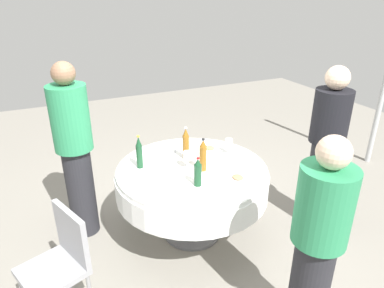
{
  "coord_description": "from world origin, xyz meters",
  "views": [
    {
      "loc": [
        -2.58,
        1.18,
        2.25
      ],
      "look_at": [
        0.0,
        0.0,
        0.98
      ],
      "focal_mm": 32.54,
      "sensor_mm": 36.0,
      "label": 1
    }
  ],
  "objects_px": {
    "person_left": "(317,243)",
    "bottle_amber_west": "(186,144)",
    "dining_table": "(192,182)",
    "person_west": "(326,147)",
    "plate_south": "(210,149)",
    "bottle_dark_green_left": "(198,173)",
    "wine_glass_inner": "(229,143)",
    "bottle_dark_green_far": "(139,153)",
    "person_right": "(75,150)",
    "wine_glass_far": "(187,156)",
    "plate_outer": "(238,179)",
    "chair_front": "(61,258)",
    "bottle_amber_right": "(203,156)"
  },
  "relations": [
    {
      "from": "bottle_dark_green_far",
      "to": "wine_glass_inner",
      "type": "xyz_separation_m",
      "value": [
        -0.08,
        -0.89,
        -0.04
      ]
    },
    {
      "from": "plate_south",
      "to": "person_west",
      "type": "bearing_deg",
      "value": -124.1
    },
    {
      "from": "bottle_dark_green_far",
      "to": "plate_outer",
      "type": "relative_size",
      "value": 1.39
    },
    {
      "from": "person_left",
      "to": "bottle_dark_green_far",
      "type": "bearing_deg",
      "value": -76.76
    },
    {
      "from": "person_west",
      "to": "bottle_amber_west",
      "type": "bearing_deg",
      "value": -98.33
    },
    {
      "from": "person_left",
      "to": "bottle_amber_west",
      "type": "bearing_deg",
      "value": -92.29
    },
    {
      "from": "wine_glass_inner",
      "to": "plate_south",
      "type": "bearing_deg",
      "value": 42.62
    },
    {
      "from": "plate_outer",
      "to": "person_right",
      "type": "relative_size",
      "value": 0.13
    },
    {
      "from": "chair_front",
      "to": "wine_glass_inner",
      "type": "bearing_deg",
      "value": -91.46
    },
    {
      "from": "person_right",
      "to": "person_left",
      "type": "relative_size",
      "value": 1.12
    },
    {
      "from": "person_left",
      "to": "person_west",
      "type": "bearing_deg",
      "value": -146.65
    },
    {
      "from": "wine_glass_far",
      "to": "person_right",
      "type": "xyz_separation_m",
      "value": [
        0.47,
        0.92,
        0.04
      ]
    },
    {
      "from": "bottle_dark_green_left",
      "to": "wine_glass_inner",
      "type": "distance_m",
      "value": 0.69
    },
    {
      "from": "bottle_dark_green_far",
      "to": "plate_outer",
      "type": "distance_m",
      "value": 0.91
    },
    {
      "from": "dining_table",
      "to": "bottle_dark_green_left",
      "type": "relative_size",
      "value": 5.5
    },
    {
      "from": "wine_glass_inner",
      "to": "dining_table",
      "type": "bearing_deg",
      "value": 105.35
    },
    {
      "from": "bottle_amber_west",
      "to": "chair_front",
      "type": "bearing_deg",
      "value": 117.91
    },
    {
      "from": "plate_outer",
      "to": "person_left",
      "type": "xyz_separation_m",
      "value": [
        -0.96,
        0.01,
        0.04
      ]
    },
    {
      "from": "dining_table",
      "to": "wine_glass_inner",
      "type": "height_order",
      "value": "wine_glass_inner"
    },
    {
      "from": "dining_table",
      "to": "person_west",
      "type": "relative_size",
      "value": 0.87
    },
    {
      "from": "dining_table",
      "to": "bottle_dark_green_left",
      "type": "height_order",
      "value": "bottle_dark_green_left"
    },
    {
      "from": "bottle_amber_right",
      "to": "wine_glass_inner",
      "type": "bearing_deg",
      "value": -61.8
    },
    {
      "from": "bottle_amber_right",
      "to": "bottle_dark_green_far",
      "type": "height_order",
      "value": "bottle_dark_green_far"
    },
    {
      "from": "plate_south",
      "to": "person_right",
      "type": "distance_m",
      "value": 1.31
    },
    {
      "from": "person_right",
      "to": "wine_glass_inner",
      "type": "bearing_deg",
      "value": -77.32
    },
    {
      "from": "person_right",
      "to": "chair_front",
      "type": "bearing_deg",
      "value": -168.63
    },
    {
      "from": "plate_south",
      "to": "person_left",
      "type": "bearing_deg",
      "value": 177.56
    },
    {
      "from": "person_right",
      "to": "bottle_dark_green_left",
      "type": "bearing_deg",
      "value": -105.14
    },
    {
      "from": "dining_table",
      "to": "bottle_dark_green_far",
      "type": "distance_m",
      "value": 0.56
    },
    {
      "from": "bottle_dark_green_left",
      "to": "wine_glass_far",
      "type": "xyz_separation_m",
      "value": [
        0.32,
        -0.04,
        -0.0
      ]
    },
    {
      "from": "bottle_dark_green_far",
      "to": "plate_south",
      "type": "distance_m",
      "value": 0.77
    },
    {
      "from": "dining_table",
      "to": "person_left",
      "type": "height_order",
      "value": "person_left"
    },
    {
      "from": "bottle_amber_right",
      "to": "bottle_dark_green_left",
      "type": "height_order",
      "value": "bottle_amber_right"
    },
    {
      "from": "wine_glass_inner",
      "to": "person_west",
      "type": "relative_size",
      "value": 0.09
    },
    {
      "from": "bottle_dark_green_left",
      "to": "dining_table",
      "type": "bearing_deg",
      "value": -15.76
    },
    {
      "from": "dining_table",
      "to": "bottle_dark_green_left",
      "type": "xyz_separation_m",
      "value": [
        -0.3,
        0.09,
        0.27
      ]
    },
    {
      "from": "dining_table",
      "to": "wine_glass_inner",
      "type": "distance_m",
      "value": 0.54
    },
    {
      "from": "wine_glass_inner",
      "to": "plate_south",
      "type": "height_order",
      "value": "wine_glass_inner"
    },
    {
      "from": "bottle_amber_west",
      "to": "person_left",
      "type": "relative_size",
      "value": 0.21
    },
    {
      "from": "plate_outer",
      "to": "person_left",
      "type": "relative_size",
      "value": 0.15
    },
    {
      "from": "plate_south",
      "to": "chair_front",
      "type": "distance_m",
      "value": 1.73
    },
    {
      "from": "bottle_dark_green_left",
      "to": "plate_outer",
      "type": "xyz_separation_m",
      "value": [
        -0.06,
        -0.35,
        -0.11
      ]
    },
    {
      "from": "bottle_dark_green_left",
      "to": "person_west",
      "type": "xyz_separation_m",
      "value": [
        -0.05,
        -1.33,
        0.0
      ]
    },
    {
      "from": "dining_table",
      "to": "person_west",
      "type": "bearing_deg",
      "value": -105.91
    },
    {
      "from": "bottle_dark_green_far",
      "to": "chair_front",
      "type": "xyz_separation_m",
      "value": [
        -0.67,
        0.79,
        -0.37
      ]
    },
    {
      "from": "bottle_amber_west",
      "to": "plate_south",
      "type": "height_order",
      "value": "bottle_amber_west"
    },
    {
      "from": "bottle_dark_green_far",
      "to": "wine_glass_inner",
      "type": "relative_size",
      "value": 2.05
    },
    {
      "from": "bottle_amber_right",
      "to": "bottle_dark_green_far",
      "type": "relative_size",
      "value": 0.98
    },
    {
      "from": "person_left",
      "to": "wine_glass_inner",
      "type": "bearing_deg",
      "value": -108.85
    },
    {
      "from": "bottle_dark_green_left",
      "to": "bottle_dark_green_far",
      "type": "height_order",
      "value": "bottle_dark_green_far"
    }
  ]
}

